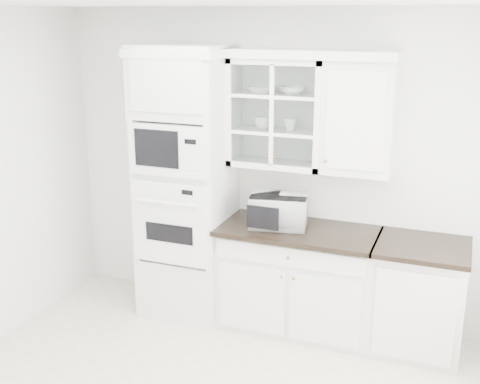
% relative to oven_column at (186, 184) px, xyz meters
% --- Properties ---
extents(room_shell, '(4.00, 3.50, 2.70)m').
position_rel_oven_column_xyz_m(room_shell, '(0.75, -0.99, 0.58)').
color(room_shell, white).
rests_on(room_shell, ground).
extents(oven_column, '(0.76, 0.68, 2.40)m').
position_rel_oven_column_xyz_m(oven_column, '(0.00, 0.00, 0.00)').
color(oven_column, silver).
rests_on(oven_column, ground).
extents(base_cabinet_run, '(1.32, 0.67, 0.92)m').
position_rel_oven_column_xyz_m(base_cabinet_run, '(1.03, 0.03, -0.74)').
color(base_cabinet_run, silver).
rests_on(base_cabinet_run, ground).
extents(extra_base_cabinet, '(0.72, 0.67, 0.92)m').
position_rel_oven_column_xyz_m(extra_base_cabinet, '(2.03, 0.03, -0.74)').
color(extra_base_cabinet, silver).
rests_on(extra_base_cabinet, ground).
extents(upper_cabinet_glass, '(0.80, 0.33, 0.90)m').
position_rel_oven_column_xyz_m(upper_cabinet_glass, '(0.78, 0.17, 0.65)').
color(upper_cabinet_glass, silver).
rests_on(upper_cabinet_glass, room_shell).
extents(upper_cabinet_solid, '(0.55, 0.33, 0.90)m').
position_rel_oven_column_xyz_m(upper_cabinet_solid, '(1.46, 0.17, 0.65)').
color(upper_cabinet_solid, silver).
rests_on(upper_cabinet_solid, room_shell).
extents(crown_molding, '(2.14, 0.38, 0.07)m').
position_rel_oven_column_xyz_m(crown_molding, '(0.68, 0.14, 1.14)').
color(crown_molding, white).
rests_on(crown_molding, room_shell).
extents(countertop_microwave, '(0.53, 0.47, 0.27)m').
position_rel_oven_column_xyz_m(countertop_microwave, '(0.85, 0.02, -0.14)').
color(countertop_microwave, white).
rests_on(countertop_microwave, base_cabinet_run).
extents(bowl_a, '(0.24, 0.24, 0.06)m').
position_rel_oven_column_xyz_m(bowl_a, '(0.64, 0.16, 0.84)').
color(bowl_a, white).
rests_on(bowl_a, upper_cabinet_glass).
extents(bowl_b, '(0.22, 0.22, 0.06)m').
position_rel_oven_column_xyz_m(bowl_b, '(0.90, 0.18, 0.84)').
color(bowl_b, white).
rests_on(bowl_b, upper_cabinet_glass).
extents(cup_a, '(0.16, 0.16, 0.10)m').
position_rel_oven_column_xyz_m(cup_a, '(0.65, 0.16, 0.56)').
color(cup_a, white).
rests_on(cup_a, upper_cabinet_glass).
extents(cup_b, '(0.11, 0.11, 0.10)m').
position_rel_oven_column_xyz_m(cup_b, '(0.89, 0.17, 0.56)').
color(cup_b, white).
rests_on(cup_b, upper_cabinet_glass).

